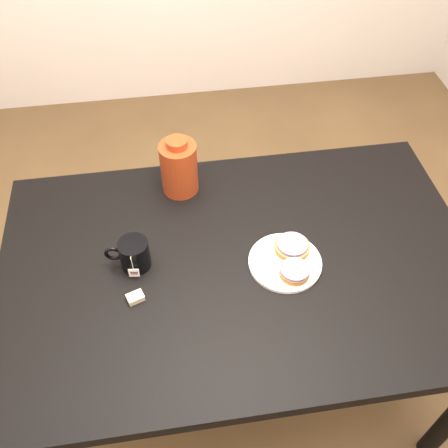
% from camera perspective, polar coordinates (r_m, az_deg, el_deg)
% --- Properties ---
extents(ground_plane, '(4.00, 4.00, 0.00)m').
position_cam_1_polar(ground_plane, '(2.11, 1.30, -16.68)').
color(ground_plane, brown).
extents(table, '(1.40, 0.90, 0.75)m').
position_cam_1_polar(table, '(1.53, 1.73, -6.15)').
color(table, black).
rests_on(table, ground_plane).
extents(plate, '(0.21, 0.21, 0.02)m').
position_cam_1_polar(plate, '(1.46, 6.99, -4.31)').
color(plate, white).
rests_on(plate, table).
extents(bagel_back, '(0.13, 0.13, 0.03)m').
position_cam_1_polar(bagel_back, '(1.48, 7.79, -2.55)').
color(bagel_back, brown).
rests_on(bagel_back, plate).
extents(bagel_front, '(0.10, 0.10, 0.03)m').
position_cam_1_polar(bagel_front, '(1.42, 8.07, -5.38)').
color(bagel_front, brown).
rests_on(bagel_front, plate).
extents(mug, '(0.13, 0.10, 0.10)m').
position_cam_1_polar(mug, '(1.44, -10.28, -3.42)').
color(mug, black).
rests_on(mug, table).
extents(teabag_pouch, '(0.05, 0.05, 0.02)m').
position_cam_1_polar(teabag_pouch, '(1.40, -10.08, -8.26)').
color(teabag_pouch, '#C6B793').
rests_on(teabag_pouch, table).
extents(bagel_package, '(0.14, 0.14, 0.20)m').
position_cam_1_polar(bagel_package, '(1.61, -5.17, 6.49)').
color(bagel_package, maroon).
rests_on(bagel_package, table).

